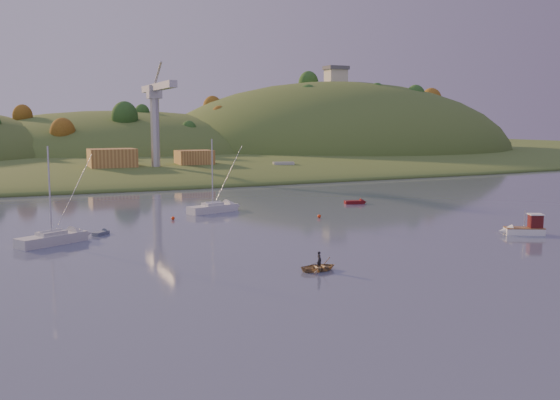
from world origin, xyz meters
name	(u,v)px	position (x,y,z in m)	size (l,w,h in m)	color
ground	(523,314)	(0.00, 0.00, 0.00)	(500.00, 500.00, 0.00)	#353F57
far_shore	(88,156)	(0.00, 230.00, 0.00)	(620.00, 220.00, 1.50)	#3A5522
shore_slope	(116,166)	(0.00, 165.00, 0.00)	(640.00, 150.00, 7.00)	#3A5522
hill_center	(122,158)	(10.00, 210.00, 0.00)	(140.00, 120.00, 36.00)	#3A5522
hill_right	(335,155)	(95.00, 195.00, 0.00)	(150.00, 130.00, 60.00)	#3A5522
hilltop_house	(336,74)	(95.00, 195.00, 33.40)	(9.00, 7.00, 6.45)	beige
hillside_trees	(106,163)	(0.00, 185.00, 0.00)	(280.00, 50.00, 32.00)	#264F1C
wharf	(166,172)	(5.00, 122.00, 1.20)	(42.00, 16.00, 2.40)	slate
shed_west	(112,159)	(-8.00, 123.00, 4.80)	(11.00, 8.00, 4.80)	#986332
shed_east	(194,158)	(13.00, 124.00, 4.40)	(9.00, 7.00, 4.00)	#986332
dock_crane	(156,107)	(2.00, 118.39, 17.17)	(3.20, 28.00, 20.30)	#B7B7BC
fishing_boat	(521,228)	(24.12, 23.83, 0.76)	(5.55, 3.97, 3.44)	white
sailboat_near	(52,238)	(-28.51, 41.22, 0.72)	(8.12, 5.87, 11.02)	silver
sailboat_far	(213,208)	(-4.12, 57.57, 0.73)	(8.38, 4.75, 11.13)	silver
canoe	(319,267)	(-7.08, 17.62, 0.35)	(2.41, 3.38, 0.70)	#9F8357
paddler	(319,262)	(-7.08, 17.62, 0.78)	(0.57, 0.38, 1.57)	black
red_tender	(359,202)	(21.40, 56.99, 0.27)	(4.03, 2.23, 1.30)	#5D0D10
grey_dinghy	(103,232)	(-22.23, 45.40, 0.20)	(2.57, 2.45, 0.97)	slate
work_vessel	(283,170)	(35.00, 116.57, 1.16)	(13.34, 7.57, 3.24)	slate
buoy_1	(319,216)	(7.99, 45.89, 0.25)	(0.50, 0.50, 0.50)	red
buoy_2	(173,218)	(-11.58, 52.75, 0.25)	(0.50, 0.50, 0.50)	red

